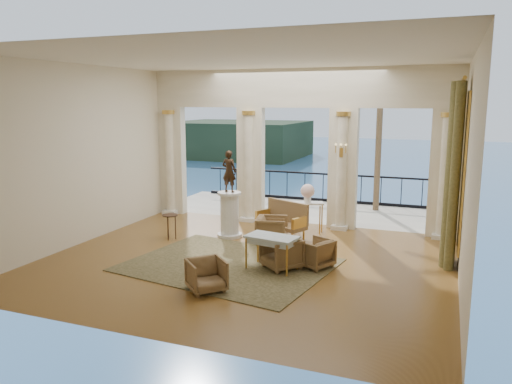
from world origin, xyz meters
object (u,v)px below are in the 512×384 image
at_px(armchair_b, 281,252).
at_px(settee, 283,219).
at_px(console_table, 307,207).
at_px(game_table, 272,240).
at_px(statue, 229,171).
at_px(armchair_d, 272,229).
at_px(armchair_a, 206,274).
at_px(armchair_c, 315,252).
at_px(side_table, 170,218).
at_px(pedestal, 230,215).

xyz_separation_m(armchair_b, settee, (-0.78, 2.55, 0.09)).
bearing_deg(console_table, game_table, -110.35).
height_order(statue, console_table, statue).
xyz_separation_m(armchair_d, game_table, (0.66, -1.88, 0.28)).
height_order(armchair_a, statue, statue).
bearing_deg(settee, game_table, -52.86).
height_order(armchair_c, side_table, armchair_c).
height_order(pedestal, console_table, pedestal).
relative_size(armchair_a, statue, 0.62).
height_order(armchair_a, armchair_d, armchair_d).
bearing_deg(pedestal, settee, 24.15).
xyz_separation_m(settee, game_table, (0.61, -2.69, 0.21)).
height_order(armchair_d, console_table, console_table).
bearing_deg(pedestal, side_table, -149.66).
bearing_deg(armchair_c, statue, -93.03).
distance_m(armchair_a, armchair_c, 2.63).
bearing_deg(console_table, armchair_c, -94.06).
distance_m(armchair_b, console_table, 3.23).
xyz_separation_m(armchair_b, statue, (-2.10, 1.96, 1.40)).
distance_m(armchair_a, armchair_b, 1.98).
bearing_deg(armchair_a, console_table, 36.96).
bearing_deg(armchair_d, armchair_c, -145.42).
distance_m(armchair_a, armchair_d, 3.50).
bearing_deg(armchair_c, armchair_a, -9.73).
height_order(armchair_a, settee, settee).
relative_size(armchair_b, pedestal, 0.62).
xyz_separation_m(armchair_d, console_table, (0.53, 1.46, 0.31)).
distance_m(console_table, side_table, 3.75).
bearing_deg(pedestal, statue, 90.00).
bearing_deg(side_table, settee, 27.36).
relative_size(pedestal, statue, 1.10).
bearing_deg(statue, armchair_a, 113.33).
bearing_deg(armchair_b, armchair_c, 68.65).
bearing_deg(game_table, statue, 142.45).
bearing_deg(armchair_c, armchair_b, -34.49).
relative_size(console_table, side_table, 1.42).
bearing_deg(side_table, armchair_c, -11.20).
height_order(armchair_c, pedestal, pedestal).
xyz_separation_m(armchair_a, armchair_c, (1.58, 2.11, 0.00)).
bearing_deg(side_table, armchair_a, -49.17).
bearing_deg(armchair_a, side_table, 84.98).
bearing_deg(statue, pedestal, 95.77).
distance_m(armchair_c, settee, 2.62).
distance_m(armchair_a, game_table, 1.81).
relative_size(armchair_c, armchair_d, 0.90).
distance_m(armchair_a, pedestal, 3.90).
bearing_deg(console_table, settee, -148.58).
height_order(armchair_d, statue, statue).
bearing_deg(armchair_d, settee, -15.71).
bearing_deg(settee, statue, -131.45).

